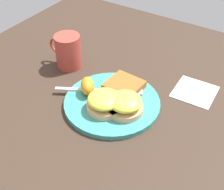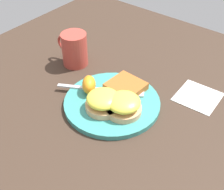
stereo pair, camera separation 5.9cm
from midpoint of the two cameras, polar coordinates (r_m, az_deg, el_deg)
ground_plane at (r=0.83m, az=-2.04°, el=-1.87°), size 1.10×1.10×0.00m
plate at (r=0.82m, az=-2.05°, el=-1.50°), size 0.25×0.25×0.01m
sandwich_benedict_left at (r=0.78m, az=-3.68°, el=-1.28°), size 0.09×0.09×0.05m
sandwich_benedict_right at (r=0.77m, az=0.23°, el=-1.72°), size 0.09×0.09×0.05m
hashbrown_patty at (r=0.85m, az=0.05°, el=1.71°), size 0.10×0.09×0.02m
orange_wedge at (r=0.84m, az=-6.54°, el=1.59°), size 0.07×0.07×0.04m
fork at (r=0.85m, az=-3.32°, el=0.76°), size 0.22×0.13×0.00m
cup at (r=0.96m, az=-9.85°, el=7.86°), size 0.11×0.08×0.10m
napkin at (r=0.89m, az=13.09°, el=0.59°), size 0.11×0.11×0.00m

